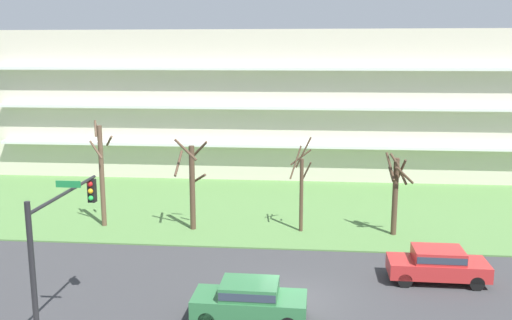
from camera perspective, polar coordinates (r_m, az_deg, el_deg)
ground at (r=24.22m, az=3.67°, el=-14.08°), size 160.00×160.00×0.00m
grass_lawn_strip at (r=37.38m, az=4.33°, el=-4.97°), size 80.00×16.00×0.08m
apartment_building at (r=49.37m, az=4.73°, el=5.97°), size 51.38×11.41×12.09m
tree_far_left at (r=33.96m, az=-15.54°, el=-1.31°), size 1.39×1.39×6.42m
tree_left at (r=32.39m, az=-6.61°, el=-2.31°), size 1.83×1.85×5.50m
tree_center at (r=32.04m, az=4.67°, el=-2.81°), size 1.29×0.84×5.55m
tree_right at (r=32.15m, az=14.14°, el=-3.02°), size 1.62×1.55×4.82m
sedan_green_near_left at (r=22.14m, az=-0.66°, el=-14.08°), size 4.44×1.89×1.57m
sedan_red_center_left at (r=26.86m, az=18.13°, el=-10.05°), size 4.42×1.86×1.57m
traffic_signal_mast at (r=20.12m, az=-19.59°, el=-7.66°), size 0.90×5.35×5.85m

